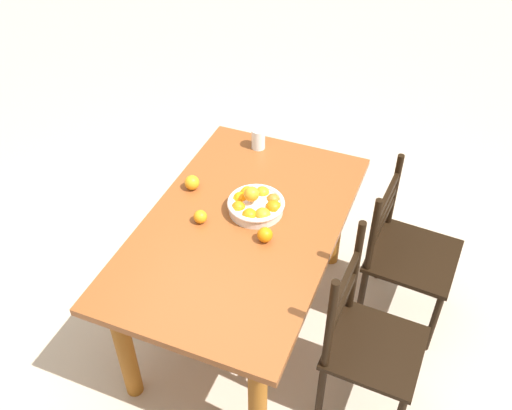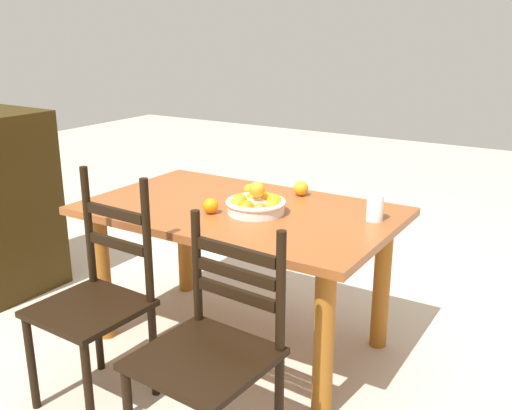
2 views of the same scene
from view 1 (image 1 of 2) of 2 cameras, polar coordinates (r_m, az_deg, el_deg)
ground_plane at (r=3.35m, az=-1.26°, el=-11.21°), size 12.00×12.00×0.00m
dining_table at (r=2.89m, az=-1.44°, el=-3.67°), size 1.52×0.93×0.74m
chair_near_window at (r=3.15m, az=14.70°, el=-4.64°), size 0.48×0.48×0.92m
chair_by_cabinet at (r=2.72m, az=11.02°, el=-13.49°), size 0.44×0.44×1.01m
fruit_bowl at (r=2.84m, az=-0.01°, el=0.03°), size 0.29×0.29×0.15m
orange_loose_0 at (r=2.80m, az=-5.61°, el=-1.18°), size 0.07×0.07×0.07m
orange_loose_1 at (r=3.00m, az=-6.44°, el=2.26°), size 0.08×0.08×0.08m
orange_loose_2 at (r=2.69m, az=0.90°, el=-3.01°), size 0.07×0.07×0.07m
drinking_glass at (r=3.28m, az=0.24°, el=6.67°), size 0.08×0.08×0.12m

